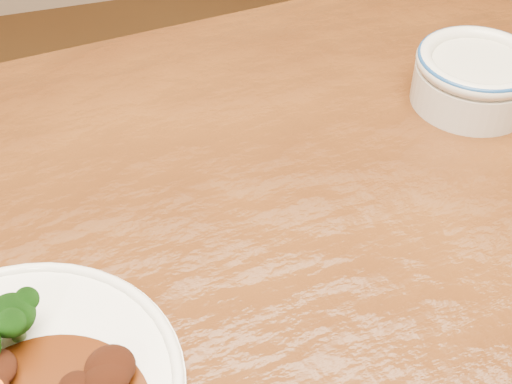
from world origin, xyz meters
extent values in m
cube|color=#5D2F10|center=(0.00, 0.00, 0.73)|extent=(1.60, 1.07, 0.04)
cylinder|color=#5D8243|center=(-0.24, 0.00, 0.77)|extent=(0.01, 0.01, 0.01)
ellipsoid|color=black|center=(-0.24, 0.00, 0.79)|extent=(0.04, 0.04, 0.03)
ellipsoid|color=black|center=(-0.18, -0.06, 0.77)|extent=(0.03, 0.03, 0.02)
ellipsoid|color=black|center=(-0.18, -0.05, 0.77)|extent=(0.04, 0.04, 0.02)
ellipsoid|color=black|center=(-0.18, -0.05, 0.77)|extent=(0.02, 0.02, 0.01)
cylinder|color=beige|center=(0.25, 0.19, 0.77)|extent=(0.13, 0.13, 0.04)
cylinder|color=beige|center=(0.25, 0.19, 0.80)|extent=(0.10, 0.10, 0.01)
torus|color=beige|center=(0.25, 0.19, 0.80)|extent=(0.13, 0.13, 0.02)
torus|color=navy|center=(0.25, 0.19, 0.81)|extent=(0.13, 0.13, 0.01)
camera|label=1|loc=(-0.16, -0.36, 1.21)|focal=50.00mm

